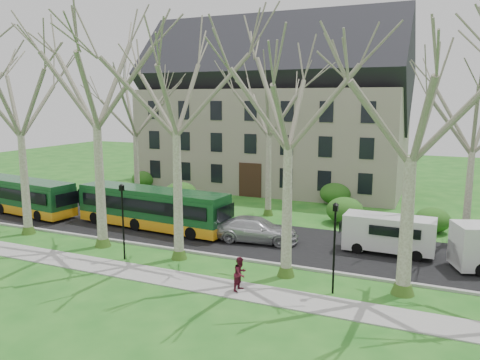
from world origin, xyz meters
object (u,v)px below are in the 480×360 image
object	(u,v)px
bus_lead	(18,195)
sedan	(256,230)
bus_follow	(152,208)
van_a	(389,235)
pedestrian_b	(240,274)

from	to	relation	value
bus_lead	sedan	distance (m)	20.51
bus_follow	sedan	distance (m)	7.94
bus_lead	sedan	size ratio (longest dim) A/B	2.11
bus_follow	bus_lead	bearing A→B (deg)	-173.62
van_a	bus_lead	bearing A→B (deg)	-176.33
sedan	van_a	size ratio (longest dim) A/B	1.04
pedestrian_b	van_a	bearing A→B (deg)	-23.32
van_a	sedan	bearing A→B (deg)	-172.17
bus_follow	pedestrian_b	bearing A→B (deg)	-32.18
sedan	pedestrian_b	distance (m)	7.85
pedestrian_b	bus_follow	bearing A→B (deg)	64.31
bus_lead	bus_follow	bearing A→B (deg)	8.67
bus_follow	van_a	world-z (taller)	bus_follow
bus_follow	van_a	xyz separation A→B (m)	(15.93, 0.90, -0.33)
sedan	pedestrian_b	size ratio (longest dim) A/B	3.26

